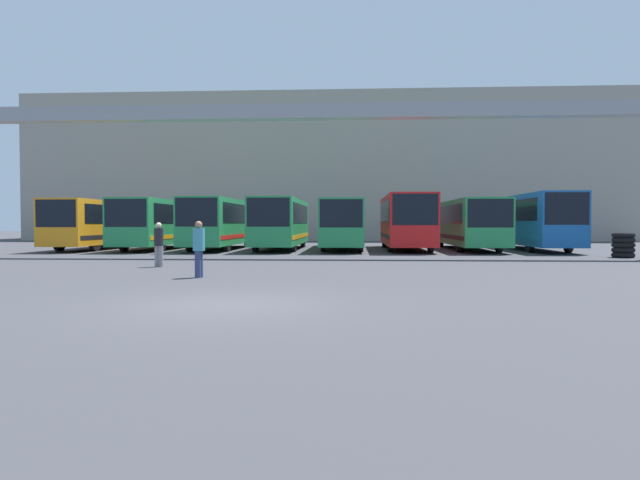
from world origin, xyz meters
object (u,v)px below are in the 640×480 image
bus_slot_7 (531,219)px  pedestrian_far_center (199,248)px  bus_slot_0 (100,222)px  bus_slot_2 (221,221)px  bus_slot_6 (467,222)px  bus_slot_3 (281,221)px  bus_slot_4 (343,222)px  bus_slot_1 (160,221)px  bus_slot_5 (406,219)px  tire_stack (623,245)px  pedestrian_near_center (159,243)px

bus_slot_7 → pedestrian_far_center: bus_slot_7 is taller
bus_slot_0 → bus_slot_2: bus_slot_2 is taller
bus_slot_6 → bus_slot_7: bearing=-1.3°
bus_slot_3 → bus_slot_4: size_ratio=0.88×
bus_slot_7 → bus_slot_3: bearing=-178.0°
bus_slot_0 → bus_slot_1: bearing=2.9°
bus_slot_2 → bus_slot_5: size_ratio=1.02×
tire_stack → bus_slot_6: bearing=126.2°
bus_slot_7 → pedestrian_far_center: size_ratio=6.98×
bus_slot_5 → bus_slot_6: bearing=8.2°
bus_slot_2 → bus_slot_7: (19.29, 0.36, 0.13)m
bus_slot_6 → bus_slot_7: bus_slot_7 is taller
bus_slot_1 → bus_slot_5: (15.44, -0.03, 0.13)m
bus_slot_0 → bus_slot_1: 3.86m
bus_slot_6 → bus_slot_7: 3.86m
bus_slot_0 → pedestrian_far_center: size_ratio=6.24×
bus_slot_4 → bus_slot_7: size_ratio=1.03×
bus_slot_0 → pedestrian_far_center: (11.42, -18.25, -0.83)m
bus_slot_0 → bus_slot_5: bearing=0.5°
bus_slot_1 → bus_slot_6: size_ratio=0.91×
bus_slot_4 → bus_slot_7: (11.58, -0.16, 0.18)m
bus_slot_1 → bus_slot_4: 11.59m
pedestrian_near_center → bus_slot_5: bearing=-113.1°
pedestrian_far_center → bus_slot_2: bearing=-161.3°
bus_slot_0 → bus_slot_3: bearing=0.5°
bus_slot_1 → bus_slot_6: 19.30m
pedestrian_near_center → bus_slot_0: bearing=-45.2°
bus_slot_1 → bus_slot_5: 15.44m
pedestrian_far_center → bus_slot_5: bearing=164.3°
bus_slot_2 → bus_slot_5: 11.58m
bus_slot_0 → bus_slot_1: size_ratio=0.96×
bus_slot_2 → pedestrian_near_center: 14.54m
bus_slot_5 → bus_slot_3: bearing=-179.4°
bus_slot_0 → bus_slot_6: 23.16m
bus_slot_5 → tire_stack: (9.68, -7.40, -1.29)m
bus_slot_4 → bus_slot_5: (3.86, -0.63, 0.16)m
bus_slot_1 → tire_stack: 26.21m
pedestrian_far_center → tire_stack: size_ratio=1.43×
pedestrian_far_center → pedestrian_near_center: (-2.65, 4.06, -0.02)m
pedestrian_near_center → pedestrian_far_center: bearing=136.3°
bus_slot_6 → tire_stack: bus_slot_6 is taller
bus_slot_6 → pedestrian_far_center: size_ratio=7.09×
bus_slot_5 → pedestrian_far_center: bus_slot_5 is taller
bus_slot_7 → pedestrian_near_center: bearing=-140.9°
bus_slot_1 → bus_slot_3: bearing=-0.8°
bus_slot_0 → tire_stack: size_ratio=8.91×
bus_slot_7 → pedestrian_near_center: 23.54m
bus_slot_5 → tire_stack: 12.25m
bus_slot_3 → bus_slot_6: (11.58, 0.64, -0.05)m
bus_slot_3 → tire_stack: bus_slot_3 is taller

